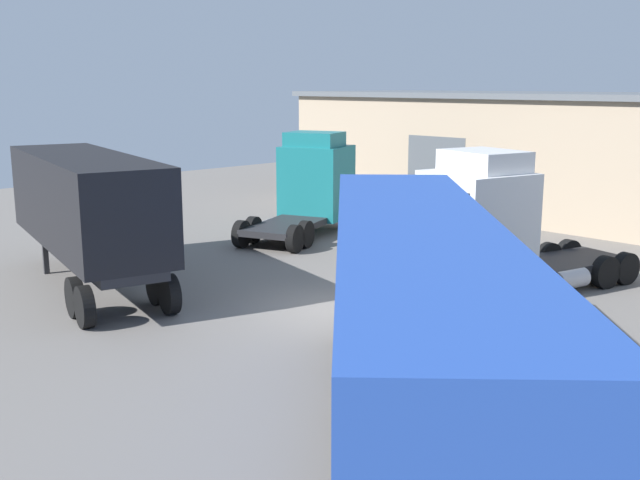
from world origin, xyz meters
name	(u,v)px	position (x,y,z in m)	size (l,w,h in m)	color
ground_plane	(334,309)	(0.00, 0.00, 0.00)	(60.00, 60.00, 0.00)	slate
warehouse_building	(632,159)	(0.00, 18.27, 2.79)	(33.41, 9.06, 5.56)	tan
tractor_unit_white	(490,229)	(2.19, 4.01, 1.96)	(4.07, 7.15, 4.18)	silver
container_trailer_red	(87,204)	(-6.62, -3.60, 2.51)	(9.47, 4.54, 3.94)	black
tractor_unit_teal	(312,185)	(-8.31, 7.13, 1.91)	(4.57, 6.57, 4.05)	#197075
container_trailer_teal	(417,307)	(6.50, -4.78, 2.50)	(10.40, 10.72, 3.87)	#2347A3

